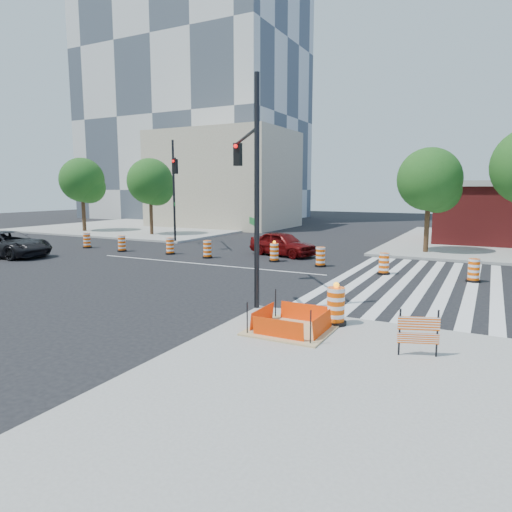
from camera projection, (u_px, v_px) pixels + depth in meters
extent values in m
plane|color=black|center=(203.00, 264.00, 24.66)|extent=(120.00, 120.00, 0.00)
cube|color=gray|center=(157.00, 226.00, 48.65)|extent=(22.00, 22.00, 0.15)
cube|color=silver|center=(343.00, 277.00, 21.11)|extent=(0.45, 13.50, 0.01)
cube|color=silver|center=(363.00, 278.00, 20.71)|extent=(0.45, 13.50, 0.01)
cube|color=silver|center=(383.00, 280.00, 20.30)|extent=(0.45, 13.50, 0.01)
cube|color=silver|center=(404.00, 282.00, 19.89)|extent=(0.45, 13.50, 0.01)
cube|color=silver|center=(425.00, 284.00, 19.48)|extent=(0.45, 13.50, 0.01)
cube|color=silver|center=(448.00, 286.00, 19.07)|extent=(0.45, 13.50, 0.01)
cube|color=silver|center=(472.00, 288.00, 18.66)|extent=(0.45, 13.50, 0.01)
cube|color=silver|center=(497.00, 290.00, 18.25)|extent=(0.45, 13.50, 0.01)
cube|color=silver|center=(203.00, 264.00, 24.66)|extent=(14.00, 0.12, 0.01)
cube|color=tan|center=(291.00, 329.00, 12.64)|extent=(2.20, 2.20, 0.05)
cube|color=#FF3C05|center=(278.00, 329.00, 11.81)|extent=(1.44, 0.02, 0.55)
cube|color=#FF3C05|center=(303.00, 313.00, 13.39)|extent=(1.44, 0.02, 0.55)
cube|color=#FF3C05|center=(262.00, 316.00, 13.01)|extent=(0.02, 1.44, 0.55)
cube|color=#FF3C05|center=(322.00, 325.00, 12.19)|extent=(0.02, 1.44, 0.55)
cylinder|color=black|center=(247.00, 318.00, 12.19)|extent=(0.04, 0.04, 0.90)
cylinder|color=black|center=(311.00, 328.00, 11.38)|extent=(0.04, 0.04, 0.90)
cylinder|color=black|center=(276.00, 304.00, 13.78)|extent=(0.04, 0.04, 0.90)
cylinder|color=black|center=(333.00, 311.00, 12.96)|extent=(0.04, 0.04, 0.90)
cube|color=silver|center=(193.00, 52.00, 62.17)|extent=(28.00, 18.00, 45.00)
cube|color=tan|center=(224.00, 180.00, 48.72)|extent=(14.00, 10.00, 10.00)
imported|color=#530707|center=(283.00, 244.00, 27.71)|extent=(4.61, 2.80, 1.47)
imported|color=black|center=(9.00, 244.00, 27.32)|extent=(5.59, 2.81, 1.52)
cylinder|color=black|center=(257.00, 194.00, 14.52)|extent=(0.17, 0.17, 7.44)
cylinder|color=black|center=(244.00, 138.00, 16.95)|extent=(3.44, 4.53, 0.11)
cube|color=black|center=(238.00, 154.00, 18.92)|extent=(0.30, 0.26, 0.93)
sphere|color=#FF0C0C|center=(236.00, 146.00, 18.71)|extent=(0.17, 0.17, 0.17)
cube|color=#0C591E|center=(252.00, 221.00, 15.57)|extent=(0.70, 0.91, 0.23)
cylinder|color=black|center=(174.00, 191.00, 33.87)|extent=(0.17, 0.17, 7.44)
cylinder|color=black|center=(174.00, 161.00, 30.87)|extent=(3.58, 4.42, 0.11)
cube|color=black|center=(175.00, 166.00, 29.04)|extent=(0.30, 0.26, 0.93)
sphere|color=#FF0C0C|center=(173.00, 161.00, 28.84)|extent=(0.17, 0.17, 0.17)
cube|color=#0C591E|center=(175.00, 204.00, 33.10)|extent=(0.73, 0.89, 0.23)
cylinder|color=black|center=(335.00, 323.00, 13.17)|extent=(0.64, 0.64, 0.11)
cylinder|color=#F85405|center=(336.00, 305.00, 13.10)|extent=(0.51, 0.51, 1.01)
sphere|color=#FF990C|center=(336.00, 285.00, 13.01)|extent=(0.17, 0.17, 0.17)
cube|color=#F85405|center=(419.00, 324.00, 10.59)|extent=(0.91, 0.37, 0.31)
cube|color=#F85405|center=(418.00, 338.00, 10.64)|extent=(0.91, 0.37, 0.25)
cylinder|color=black|center=(400.00, 332.00, 10.68)|extent=(0.04, 0.04, 1.12)
cylinder|color=black|center=(437.00, 334.00, 10.57)|extent=(0.04, 0.04, 1.12)
cylinder|color=#382314|center=(83.00, 209.00, 42.42)|extent=(0.34, 0.34, 4.31)
sphere|color=#164614|center=(82.00, 180.00, 42.03)|extent=(4.05, 4.05, 4.05)
sphere|color=#164614|center=(89.00, 187.00, 42.17)|extent=(2.97, 2.97, 2.97)
sphere|color=#164614|center=(77.00, 184.00, 42.10)|extent=(2.70, 2.70, 2.70)
cylinder|color=#382314|center=(151.00, 212.00, 39.20)|extent=(0.30, 0.30, 4.15)
sphere|color=#164614|center=(150.00, 181.00, 38.82)|extent=(3.89, 3.89, 3.89)
sphere|color=#164614|center=(157.00, 189.00, 38.95)|extent=(2.86, 2.86, 2.86)
sphere|color=#164614|center=(145.00, 186.00, 38.88)|extent=(2.60, 2.60, 2.60)
cylinder|color=#382314|center=(427.00, 221.00, 28.15)|extent=(0.31, 0.31, 4.10)
sphere|color=#164614|center=(429.00, 179.00, 27.78)|extent=(3.84, 3.84, 3.84)
sphere|color=#164614|center=(438.00, 190.00, 27.91)|extent=(2.82, 2.82, 2.82)
sphere|color=#164614|center=(422.00, 186.00, 27.84)|extent=(2.56, 2.56, 2.56)
cylinder|color=black|center=(87.00, 247.00, 31.45)|extent=(0.60, 0.60, 0.10)
cylinder|color=#F85405|center=(87.00, 240.00, 31.37)|extent=(0.48, 0.48, 0.95)
cylinder|color=black|center=(122.00, 251.00, 29.65)|extent=(0.60, 0.60, 0.10)
cylinder|color=#F85405|center=(122.00, 243.00, 29.58)|extent=(0.48, 0.48, 0.95)
cylinder|color=black|center=(170.00, 253.00, 28.41)|extent=(0.60, 0.60, 0.10)
cylinder|color=#F85405|center=(170.00, 245.00, 28.33)|extent=(0.48, 0.48, 0.95)
cylinder|color=black|center=(208.00, 257.00, 26.87)|extent=(0.60, 0.60, 0.10)
cylinder|color=#F85405|center=(207.00, 249.00, 26.80)|extent=(0.48, 0.48, 0.95)
cylinder|color=black|center=(274.00, 261.00, 25.53)|extent=(0.60, 0.60, 0.10)
cylinder|color=#F85405|center=(274.00, 252.00, 25.46)|extent=(0.48, 0.48, 0.95)
sphere|color=#FF990C|center=(274.00, 242.00, 25.38)|extent=(0.16, 0.16, 0.16)
cylinder|color=black|center=(320.00, 266.00, 23.90)|extent=(0.60, 0.60, 0.10)
cylinder|color=#F85405|center=(321.00, 256.00, 23.83)|extent=(0.48, 0.48, 0.95)
cylinder|color=black|center=(383.00, 273.00, 21.71)|extent=(0.60, 0.60, 0.10)
cylinder|color=#F85405|center=(384.00, 263.00, 21.64)|extent=(0.48, 0.48, 0.95)
cylinder|color=black|center=(473.00, 281.00, 19.92)|extent=(0.60, 0.60, 0.10)
cylinder|color=#F85405|center=(474.00, 270.00, 19.85)|extent=(0.48, 0.48, 0.95)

